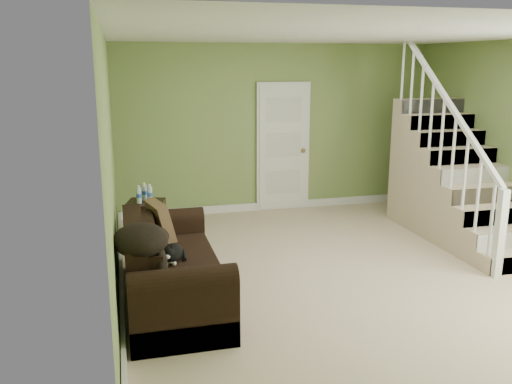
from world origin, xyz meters
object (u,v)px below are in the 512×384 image
sofa (168,272)px  side_table (146,222)px  cat (173,253)px  banana (183,272)px

sofa → side_table: size_ratio=2.64×
side_table → cat: (0.16, -1.99, 0.25)m
sofa → banana: bearing=-76.4°
sofa → cat: (0.05, -0.08, 0.22)m
side_table → banana: (0.22, -2.32, 0.18)m
side_table → banana: size_ratio=4.38×
sofa → banana: size_ratio=11.55×
banana → cat: bearing=96.2°
side_table → cat: 2.01m
sofa → cat: bearing=-59.9°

